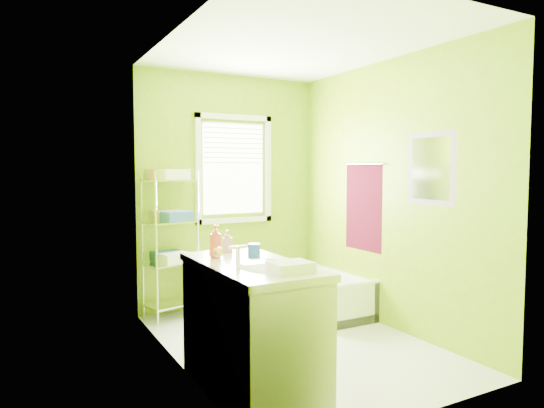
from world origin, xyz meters
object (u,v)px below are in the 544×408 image
bathtub (318,298)px  vanity (252,324)px  toilet (231,283)px  wire_shelf_unit (172,228)px

bathtub → vanity: 2.08m
toilet → wire_shelf_unit: size_ratio=0.44×
vanity → wire_shelf_unit: 2.01m
toilet → wire_shelf_unit: bearing=-22.8°
toilet → wire_shelf_unit: (-0.56, 0.23, 0.60)m
bathtub → toilet: 0.97m
bathtub → toilet: toilet is taller
vanity → wire_shelf_unit: (0.03, 1.95, 0.46)m
bathtub → wire_shelf_unit: (-1.46, 0.54, 0.80)m
wire_shelf_unit → vanity: bearing=-90.9°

